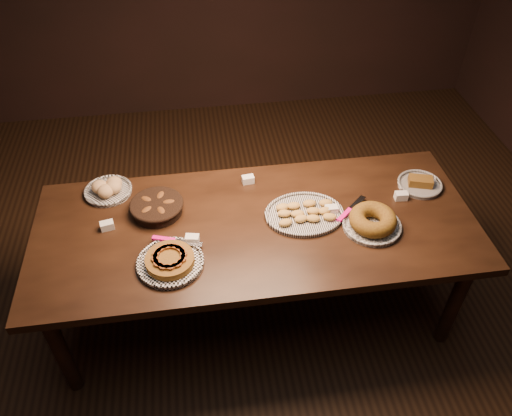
{
  "coord_description": "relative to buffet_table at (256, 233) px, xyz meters",
  "views": [
    {
      "loc": [
        -0.28,
        -1.92,
        2.64
      ],
      "look_at": [
        0.01,
        0.05,
        0.82
      ],
      "focal_mm": 35.0,
      "sensor_mm": 36.0,
      "label": 1
    }
  ],
  "objects": [
    {
      "name": "madeleine_platter",
      "position": [
        0.27,
        0.02,
        0.09
      ],
      "size": [
        0.43,
        0.35,
        0.05
      ],
      "rotation": [
        0.0,
        0.0,
        0.19
      ],
      "color": "black",
      "rests_on": "buffet_table"
    },
    {
      "name": "ground",
      "position": [
        0.0,
        0.0,
        -0.68
      ],
      "size": [
        5.0,
        5.0,
        0.0
      ],
      "primitive_type": "plane",
      "color": "black",
      "rests_on": "ground"
    },
    {
      "name": "croissant_basket",
      "position": [
        -0.53,
        0.17,
        0.12
      ],
      "size": [
        0.31,
        0.31,
        0.07
      ],
      "rotation": [
        0.0,
        0.0,
        -0.15
      ],
      "color": "black",
      "rests_on": "buffet_table"
    },
    {
      "name": "loaf_plate",
      "position": [
        1.0,
        0.18,
        0.09
      ],
      "size": [
        0.26,
        0.26,
        0.06
      ],
      "rotation": [
        0.0,
        0.0,
        -0.3
      ],
      "color": "black",
      "rests_on": "buffet_table"
    },
    {
      "name": "bread_roll_plate",
      "position": [
        -0.81,
        0.37,
        0.11
      ],
      "size": [
        0.28,
        0.28,
        0.09
      ],
      "rotation": [
        0.0,
        0.0,
        -0.25
      ],
      "color": "white",
      "rests_on": "buffet_table"
    },
    {
      "name": "buffet_table",
      "position": [
        0.0,
        0.0,
        0.0
      ],
      "size": [
        2.4,
        1.0,
        0.75
      ],
      "color": "black",
      "rests_on": "ground"
    },
    {
      "name": "bundt_cake_plate",
      "position": [
        0.61,
        -0.11,
        0.12
      ],
      "size": [
        0.34,
        0.39,
        0.1
      ],
      "rotation": [
        0.0,
        0.0,
        -0.12
      ],
      "color": "black",
      "rests_on": "buffet_table"
    },
    {
      "name": "apple_tart_plate",
      "position": [
        -0.47,
        -0.22,
        0.1
      ],
      "size": [
        0.34,
        0.35,
        0.06
      ],
      "rotation": [
        0.0,
        0.0,
        0.09
      ],
      "color": "white",
      "rests_on": "buffet_table"
    },
    {
      "name": "tent_cards",
      "position": [
        0.03,
        0.09,
        0.1
      ],
      "size": [
        1.72,
        0.5,
        0.04
      ],
      "color": "white",
      "rests_on": "buffet_table"
    }
  ]
}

